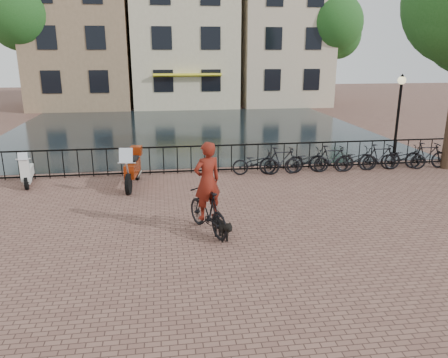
{
  "coord_description": "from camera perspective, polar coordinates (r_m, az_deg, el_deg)",
  "views": [
    {
      "loc": [
        -1.51,
        -7.53,
        4.34
      ],
      "look_at": [
        0.0,
        3.0,
        1.2
      ],
      "focal_mm": 35.0,
      "sensor_mm": 36.0,
      "label": 1
    }
  ],
  "objects": [
    {
      "name": "ground",
      "position": [
        8.82,
        2.85,
        -13.05
      ],
      "size": [
        100.0,
        100.0,
        0.0
      ],
      "primitive_type": "plane",
      "color": "brown",
      "rests_on": "ground"
    },
    {
      "name": "canal_water",
      "position": [
        25.25,
        -4.66,
        6.49
      ],
      "size": [
        20.0,
        20.0,
        0.0
      ],
      "primitive_type": "plane",
      "color": "black",
      "rests_on": "ground"
    },
    {
      "name": "railing",
      "position": [
        16.06,
        -2.54,
        2.61
      ],
      "size": [
        20.0,
        0.05,
        1.02
      ],
      "color": "black",
      "rests_on": "ground"
    },
    {
      "name": "canal_house_left",
      "position": [
        38.06,
        -18.22,
        18.77
      ],
      "size": [
        7.5,
        9.0,
        12.8
      ],
      "color": "#81674B",
      "rests_on": "ground"
    },
    {
      "name": "canal_house_mid",
      "position": [
        37.61,
        -5.4,
        18.74
      ],
      "size": [
        8.0,
        9.5,
        11.8
      ],
      "color": "#C0B391",
      "rests_on": "ground"
    },
    {
      "name": "canal_house_right",
      "position": [
        38.91,
        7.17,
        19.72
      ],
      "size": [
        7.0,
        9.0,
        13.3
      ],
      "color": "#C2AF90",
      "rests_on": "ground"
    },
    {
      "name": "tree_far_left",
      "position": [
        35.89,
        -24.91,
        18.82
      ],
      "size": [
        5.04,
        5.04,
        9.27
      ],
      "color": "black",
      "rests_on": "ground"
    },
    {
      "name": "tree_far_right",
      "position": [
        37.13,
        13.95,
        19.09
      ],
      "size": [
        4.76,
        4.76,
        8.76
      ],
      "color": "black",
      "rests_on": "ground"
    },
    {
      "name": "lamp_post",
      "position": [
        17.57,
        21.89,
        8.87
      ],
      "size": [
        0.3,
        0.3,
        3.45
      ],
      "color": "black",
      "rests_on": "ground"
    },
    {
      "name": "cyclist",
      "position": [
        10.58,
        -2.18,
        -1.89
      ],
      "size": [
        1.25,
        2.02,
        2.67
      ],
      "rotation": [
        0.0,
        0.0,
        3.53
      ],
      "color": "black",
      "rests_on": "ground"
    },
    {
      "name": "dog",
      "position": [
        10.44,
        -0.35,
        -6.46
      ],
      "size": [
        0.51,
        0.86,
        0.55
      ],
      "rotation": [
        0.0,
        0.0,
        0.33
      ],
      "color": "black",
      "rests_on": "ground"
    },
    {
      "name": "motorcycle",
      "position": [
        14.61,
        -11.89,
        1.93
      ],
      "size": [
        0.76,
        2.19,
        1.53
      ],
      "rotation": [
        0.0,
        0.0,
        -0.12
      ],
      "color": "#93290A",
      "rests_on": "ground"
    },
    {
      "name": "scooter",
      "position": [
        15.91,
        -24.34,
        1.49
      ],
      "size": [
        0.59,
        1.41,
        1.27
      ],
      "rotation": [
        0.0,
        0.0,
        0.15
      ],
      "color": "silver",
      "rests_on": "ground"
    },
    {
      "name": "parked_bike_0",
      "position": [
        15.78,
        4.2,
        2.13
      ],
      "size": [
        1.76,
        0.75,
        0.9
      ],
      "primitive_type": "imported",
      "rotation": [
        0.0,
        0.0,
        1.48
      ],
      "color": "black",
      "rests_on": "ground"
    },
    {
      "name": "parked_bike_1",
      "position": [
        15.99,
        7.54,
        2.41
      ],
      "size": [
        1.67,
        0.49,
        1.0
      ],
      "primitive_type": "imported",
      "rotation": [
        0.0,
        0.0,
        1.58
      ],
      "color": "black",
      "rests_on": "ground"
    },
    {
      "name": "parked_bike_2",
      "position": [
        16.28,
        10.75,
        2.33
      ],
      "size": [
        1.74,
        0.67,
        0.9
      ],
      "primitive_type": "imported",
      "rotation": [
        0.0,
        0.0,
        1.61
      ],
      "color": "black",
      "rests_on": "ground"
    },
    {
      "name": "parked_bike_3",
      "position": [
        16.6,
        13.87,
        2.58
      ],
      "size": [
        1.71,
        0.69,
        1.0
      ],
      "primitive_type": "imported",
      "rotation": [
        0.0,
        0.0,
        1.43
      ],
      "color": "black",
      "rests_on": "ground"
    },
    {
      "name": "parked_bike_4",
      "position": [
        16.99,
        16.84,
        2.49
      ],
      "size": [
        1.75,
        0.69,
        0.9
      ],
      "primitive_type": "imported",
      "rotation": [
        0.0,
        0.0,
        1.63
      ],
      "color": "black",
      "rests_on": "ground"
    },
    {
      "name": "parked_bike_5",
      "position": [
        17.39,
        19.7,
        2.72
      ],
      "size": [
        1.66,
        0.47,
        1.0
      ],
      "primitive_type": "imported",
      "rotation": [
        0.0,
        0.0,
        1.57
      ],
      "color": "black",
      "rests_on": "ground"
    },
    {
      "name": "parked_bike_6",
      "position": [
        17.87,
        22.39,
        2.62
      ],
      "size": [
        1.78,
        0.84,
        0.9
      ],
      "primitive_type": "imported",
      "rotation": [
        0.0,
        0.0,
        1.43
      ],
      "color": "black",
      "rests_on": "ground"
    },
    {
      "name": "parked_bike_7",
      "position": [
        18.35,
        24.97,
        2.81
      ],
      "size": [
        1.7,
        0.64,
        1.0
      ],
      "primitive_type": "imported",
      "rotation": [
        0.0,
        0.0,
        1.47
      ],
      "color": "black",
      "rests_on": "ground"
    }
  ]
}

